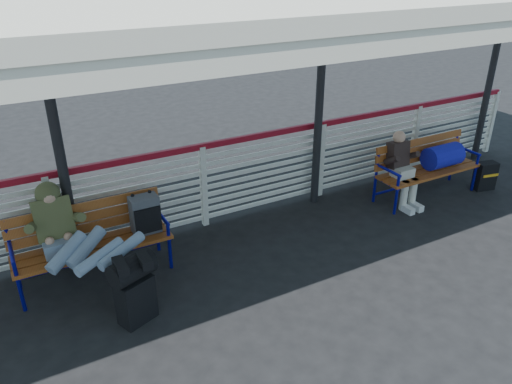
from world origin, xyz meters
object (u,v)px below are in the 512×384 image
bench_left (109,228)px  traveler_man (83,243)px  companion_person (402,168)px  suitcase_side (485,176)px  luggage_stack (134,287)px  bench_right (435,159)px

bench_left → traveler_man: size_ratio=1.10×
companion_person → suitcase_side: 1.67m
luggage_stack → bench_right: bench_right is taller
luggage_stack → bench_right: (5.06, 0.71, 0.18)m
bench_left → suitcase_side: 6.00m
companion_person → bench_left: bearing=175.8°
companion_person → suitcase_side: (1.60, -0.30, -0.36)m
bench_left → bench_right: size_ratio=1.00×
bench_right → traveler_man: (-5.41, -0.02, 0.08)m
luggage_stack → bench_left: bearing=67.9°
bench_left → bench_right: bench_left is taller
bench_left → suitcase_side: bench_left is taller
luggage_stack → bench_right: bearing=-13.3°
bench_right → suitcase_side: 1.03m
bench_left → traveler_man: bearing=-136.5°
luggage_stack → traveler_man: bearing=95.5°
traveler_man → suitcase_side: (6.32, -0.28, -0.46)m
bench_left → suitcase_side: size_ratio=3.84×
suitcase_side → traveler_man: bearing=-170.4°
bench_left → traveler_man: 0.51m
bench_left → companion_person: bearing=-4.2°
traveler_man → bench_right: bearing=0.3°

